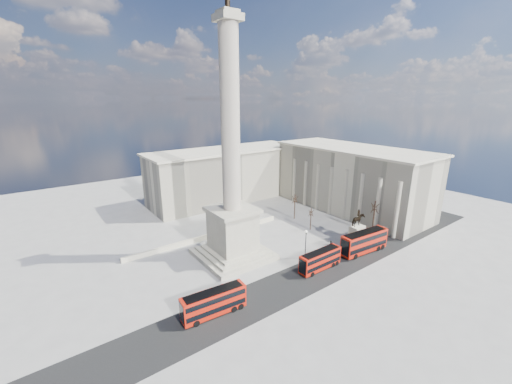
{
  "coord_description": "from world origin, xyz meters",
  "views": [
    {
      "loc": [
        -31.68,
        -46.05,
        32.06
      ],
      "look_at": [
        4.34,
        2.76,
        13.99
      ],
      "focal_mm": 22.0,
      "sensor_mm": 36.0,
      "label": 1
    }
  ],
  "objects_px": {
    "red_bus_a": "(214,302)",
    "red_bus_b": "(320,260)",
    "equestrian_statue": "(357,232)",
    "red_bus_c": "(364,242)",
    "pedestrian_crossing": "(329,250)",
    "victorian_lamp": "(306,242)",
    "pedestrian_walking": "(330,250)",
    "red_bus_d": "(415,221)",
    "nelsons_column": "(232,198)",
    "pedestrian_standing": "(331,245)"
  },
  "relations": [
    {
      "from": "red_bus_d",
      "to": "red_bus_c",
      "type": "bearing_deg",
      "value": -177.98
    },
    {
      "from": "red_bus_d",
      "to": "pedestrian_walking",
      "type": "distance_m",
      "value": 27.49
    },
    {
      "from": "victorian_lamp",
      "to": "red_bus_b",
      "type": "bearing_deg",
      "value": -99.06
    },
    {
      "from": "equestrian_statue",
      "to": "red_bus_c",
      "type": "bearing_deg",
      "value": -119.19
    },
    {
      "from": "red_bus_b",
      "to": "pedestrian_walking",
      "type": "xyz_separation_m",
      "value": [
        6.4,
        3.04,
        -1.2
      ]
    },
    {
      "from": "victorian_lamp",
      "to": "pedestrian_crossing",
      "type": "bearing_deg",
      "value": -17.5
    },
    {
      "from": "pedestrian_walking",
      "to": "red_bus_a",
      "type": "bearing_deg",
      "value": 172.98
    },
    {
      "from": "nelsons_column",
      "to": "red_bus_a",
      "type": "bearing_deg",
      "value": -131.22
    },
    {
      "from": "victorian_lamp",
      "to": "pedestrian_crossing",
      "type": "relative_size",
      "value": 3.62
    },
    {
      "from": "red_bus_d",
      "to": "pedestrian_crossing",
      "type": "distance_m",
      "value": 27.77
    },
    {
      "from": "red_bus_c",
      "to": "pedestrian_walking",
      "type": "xyz_separation_m",
      "value": [
        -6.54,
        3.8,
        -1.66
      ]
    },
    {
      "from": "red_bus_c",
      "to": "pedestrian_crossing",
      "type": "bearing_deg",
      "value": 155.05
    },
    {
      "from": "victorian_lamp",
      "to": "pedestrian_standing",
      "type": "relative_size",
      "value": 3.56
    },
    {
      "from": "nelsons_column",
      "to": "red_bus_a",
      "type": "distance_m",
      "value": 21.65
    },
    {
      "from": "red_bus_c",
      "to": "nelsons_column",
      "type": "bearing_deg",
      "value": 152.41
    },
    {
      "from": "red_bus_a",
      "to": "red_bus_c",
      "type": "xyz_separation_m",
      "value": [
        36.18,
        -1.17,
        0.34
      ]
    },
    {
      "from": "red_bus_a",
      "to": "red_bus_b",
      "type": "bearing_deg",
      "value": 3.57
    },
    {
      "from": "victorian_lamp",
      "to": "equestrian_statue",
      "type": "bearing_deg",
      "value": -8.98
    },
    {
      "from": "red_bus_d",
      "to": "equestrian_statue",
      "type": "bearing_deg",
      "value": 171.58
    },
    {
      "from": "red_bus_d",
      "to": "pedestrian_standing",
      "type": "relative_size",
      "value": 6.95
    },
    {
      "from": "red_bus_a",
      "to": "red_bus_d",
      "type": "xyz_separation_m",
      "value": [
        56.74,
        -1.59,
        0.43
      ]
    },
    {
      "from": "red_bus_b",
      "to": "pedestrian_standing",
      "type": "bearing_deg",
      "value": 28.95
    },
    {
      "from": "pedestrian_walking",
      "to": "pedestrian_crossing",
      "type": "relative_size",
      "value": 0.96
    },
    {
      "from": "nelsons_column",
      "to": "pedestrian_crossing",
      "type": "height_order",
      "value": "nelsons_column"
    },
    {
      "from": "red_bus_a",
      "to": "pedestrian_walking",
      "type": "xyz_separation_m",
      "value": [
        29.64,
        2.63,
        -1.32
      ]
    },
    {
      "from": "pedestrian_crossing",
      "to": "pedestrian_walking",
      "type": "bearing_deg",
      "value": -160.99
    },
    {
      "from": "red_bus_b",
      "to": "red_bus_c",
      "type": "xyz_separation_m",
      "value": [
        12.94,
        -0.77,
        0.46
      ]
    },
    {
      "from": "pedestrian_walking",
      "to": "pedestrian_standing",
      "type": "height_order",
      "value": "pedestrian_standing"
    },
    {
      "from": "red_bus_b",
      "to": "equestrian_statue",
      "type": "relative_size",
      "value": 1.13
    },
    {
      "from": "red_bus_c",
      "to": "red_bus_d",
      "type": "bearing_deg",
      "value": 3.97
    },
    {
      "from": "red_bus_a",
      "to": "equestrian_statue",
      "type": "distance_m",
      "value": 38.16
    },
    {
      "from": "red_bus_b",
      "to": "pedestrian_crossing",
      "type": "height_order",
      "value": "red_bus_b"
    },
    {
      "from": "victorian_lamp",
      "to": "pedestrian_standing",
      "type": "bearing_deg",
      "value": -0.96
    },
    {
      "from": "red_bus_b",
      "to": "red_bus_c",
      "type": "bearing_deg",
      "value": -3.32
    },
    {
      "from": "red_bus_a",
      "to": "victorian_lamp",
      "type": "xyz_separation_m",
      "value": [
        24.01,
        4.47,
        1.56
      ]
    },
    {
      "from": "victorian_lamp",
      "to": "pedestrian_crossing",
      "type": "xyz_separation_m",
      "value": [
        5.36,
        -1.69,
        -2.85
      ]
    },
    {
      "from": "victorian_lamp",
      "to": "pedestrian_crossing",
      "type": "height_order",
      "value": "victorian_lamp"
    },
    {
      "from": "red_bus_b",
      "to": "pedestrian_crossing",
      "type": "distance_m",
      "value": 7.01
    },
    {
      "from": "equestrian_statue",
      "to": "red_bus_a",
      "type": "bearing_deg",
      "value": -176.63
    },
    {
      "from": "pedestrian_crossing",
      "to": "red_bus_d",
      "type": "bearing_deg",
      "value": -141.45
    },
    {
      "from": "red_bus_a",
      "to": "pedestrian_walking",
      "type": "distance_m",
      "value": 29.78
    },
    {
      "from": "nelsons_column",
      "to": "pedestrian_standing",
      "type": "bearing_deg",
      "value": -26.75
    },
    {
      "from": "red_bus_b",
      "to": "pedestrian_crossing",
      "type": "xyz_separation_m",
      "value": [
        6.14,
        3.18,
        -1.17
      ]
    },
    {
      "from": "red_bus_a",
      "to": "equestrian_statue",
      "type": "xyz_separation_m",
      "value": [
        38.09,
        2.24,
        0.8
      ]
    },
    {
      "from": "pedestrian_crossing",
      "to": "equestrian_statue",
      "type": "bearing_deg",
      "value": -135.88
    },
    {
      "from": "equestrian_statue",
      "to": "pedestrian_walking",
      "type": "bearing_deg",
      "value": 177.36
    },
    {
      "from": "red_bus_a",
      "to": "red_bus_c",
      "type": "bearing_deg",
      "value": 2.71
    },
    {
      "from": "red_bus_d",
      "to": "pedestrian_crossing",
      "type": "bearing_deg",
      "value": 174.12
    },
    {
      "from": "equestrian_statue",
      "to": "pedestrian_walking",
      "type": "height_order",
      "value": "equestrian_statue"
    },
    {
      "from": "red_bus_a",
      "to": "pedestrian_crossing",
      "type": "xyz_separation_m",
      "value": [
        29.37,
        2.78,
        -1.29
      ]
    }
  ]
}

